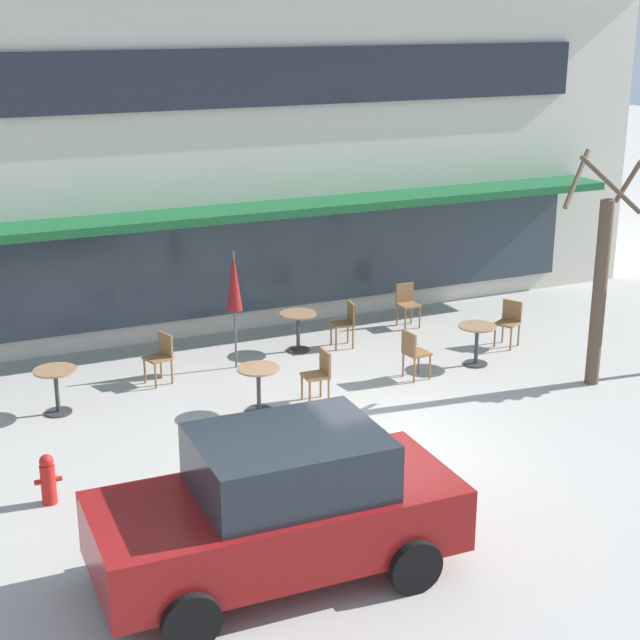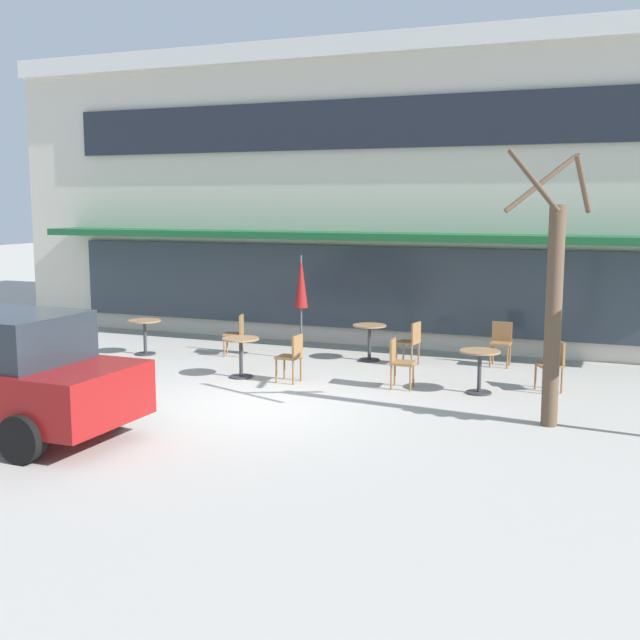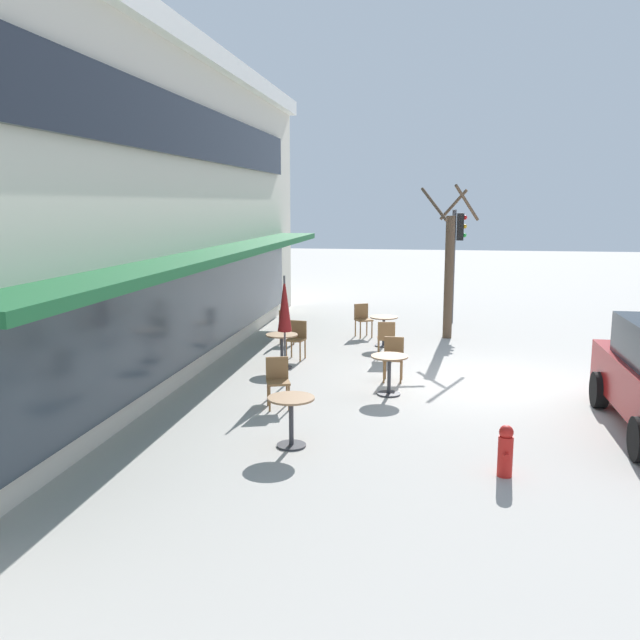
{
  "view_description": "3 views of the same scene",
  "coord_description": "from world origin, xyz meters",
  "px_view_note": "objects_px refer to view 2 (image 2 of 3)",
  "views": [
    {
      "loc": [
        -6.28,
        -12.03,
        6.34
      ],
      "look_at": [
        0.26,
        2.54,
        1.19
      ],
      "focal_mm": 55.0,
      "sensor_mm": 36.0,
      "label": 1
    },
    {
      "loc": [
        5.84,
        -11.36,
        3.31
      ],
      "look_at": [
        -0.13,
        3.39,
        0.95
      ],
      "focal_mm": 45.0,
      "sensor_mm": 36.0,
      "label": 2
    },
    {
      "loc": [
        -13.6,
        1.17,
        3.59
      ],
      "look_at": [
        -0.0,
        3.39,
        1.21
      ],
      "focal_mm": 38.0,
      "sensor_mm": 36.0,
      "label": 3
    }
  ],
  "objects_px": {
    "cafe_chair_1": "(411,340)",
    "street_tree": "(553,302)",
    "fire_hydrant": "(22,362)",
    "cafe_chair_3": "(237,332)",
    "cafe_chair_5": "(553,362)",
    "cafe_table_near_wall": "(145,331)",
    "cafe_table_by_tree": "(480,364)",
    "cafe_chair_2": "(398,359)",
    "cafe_chair_4": "(501,340)",
    "cafe_table_mid_patio": "(241,351)",
    "cafe_chair_0": "(292,354)",
    "patio_umbrella_green_folded": "(301,283)",
    "cafe_table_streetside": "(369,336)"
  },
  "relations": [
    {
      "from": "cafe_chair_1",
      "to": "cafe_table_streetside",
      "type": "bearing_deg",
      "value": 171.04
    },
    {
      "from": "cafe_table_near_wall",
      "to": "cafe_chair_0",
      "type": "distance_m",
      "value": 4.28
    },
    {
      "from": "cafe_table_by_tree",
      "to": "cafe_chair_4",
      "type": "distance_m",
      "value": 2.54
    },
    {
      "from": "cafe_chair_1",
      "to": "street_tree",
      "type": "xyz_separation_m",
      "value": [
        3.1,
        -3.52,
        1.32
      ]
    },
    {
      "from": "cafe_chair_2",
      "to": "street_tree",
      "type": "bearing_deg",
      "value": -28.01
    },
    {
      "from": "cafe_table_streetside",
      "to": "cafe_chair_4",
      "type": "xyz_separation_m",
      "value": [
        2.64,
        0.5,
        0.01
      ]
    },
    {
      "from": "cafe_chair_1",
      "to": "fire_hydrant",
      "type": "distance_m",
      "value": 7.53
    },
    {
      "from": "cafe_table_near_wall",
      "to": "cafe_chair_0",
      "type": "height_order",
      "value": "cafe_chair_0"
    },
    {
      "from": "cafe_table_near_wall",
      "to": "fire_hydrant",
      "type": "bearing_deg",
      "value": -101.92
    },
    {
      "from": "cafe_chair_2",
      "to": "cafe_chair_3",
      "type": "relative_size",
      "value": 1.0
    },
    {
      "from": "cafe_table_mid_patio",
      "to": "cafe_chair_2",
      "type": "height_order",
      "value": "cafe_chair_2"
    },
    {
      "from": "cafe_chair_3",
      "to": "cafe_chair_5",
      "type": "xyz_separation_m",
      "value": [
        6.7,
        -0.84,
        0.0
      ]
    },
    {
      "from": "cafe_chair_5",
      "to": "cafe_chair_3",
      "type": "bearing_deg",
      "value": 172.84
    },
    {
      "from": "cafe_chair_1",
      "to": "cafe_chair_2",
      "type": "xyz_separation_m",
      "value": [
        0.34,
        -2.05,
        0.0
      ]
    },
    {
      "from": "cafe_table_mid_patio",
      "to": "fire_hydrant",
      "type": "height_order",
      "value": "cafe_table_mid_patio"
    },
    {
      "from": "patio_umbrella_green_folded",
      "to": "cafe_chair_0",
      "type": "height_order",
      "value": "patio_umbrella_green_folded"
    },
    {
      "from": "cafe_table_near_wall",
      "to": "cafe_chair_5",
      "type": "height_order",
      "value": "cafe_chair_5"
    },
    {
      "from": "cafe_table_near_wall",
      "to": "cafe_chair_4",
      "type": "relative_size",
      "value": 0.85
    },
    {
      "from": "cafe_table_by_tree",
      "to": "fire_hydrant",
      "type": "height_order",
      "value": "cafe_table_by_tree"
    },
    {
      "from": "cafe_chair_0",
      "to": "cafe_chair_1",
      "type": "distance_m",
      "value": 2.83
    },
    {
      "from": "cafe_table_near_wall",
      "to": "street_tree",
      "type": "xyz_separation_m",
      "value": [
        8.79,
        -2.48,
        1.33
      ]
    },
    {
      "from": "cafe_chair_1",
      "to": "cafe_chair_5",
      "type": "bearing_deg",
      "value": -23.08
    },
    {
      "from": "cafe_table_mid_patio",
      "to": "cafe_table_by_tree",
      "type": "bearing_deg",
      "value": 5.29
    },
    {
      "from": "fire_hydrant",
      "to": "cafe_chair_1",
      "type": "bearing_deg",
      "value": 32.75
    },
    {
      "from": "cafe_chair_5",
      "to": "fire_hydrant",
      "type": "bearing_deg",
      "value": -163.01
    },
    {
      "from": "cafe_table_streetside",
      "to": "cafe_chair_1",
      "type": "height_order",
      "value": "cafe_chair_1"
    },
    {
      "from": "cafe_chair_1",
      "to": "street_tree",
      "type": "distance_m",
      "value": 4.87
    },
    {
      "from": "cafe_chair_1",
      "to": "cafe_chair_5",
      "type": "relative_size",
      "value": 1.0
    },
    {
      "from": "cafe_chair_3",
      "to": "cafe_chair_5",
      "type": "height_order",
      "value": "same"
    },
    {
      "from": "cafe_chair_3",
      "to": "cafe_table_by_tree",
      "type": "bearing_deg",
      "value": -15.14
    },
    {
      "from": "cafe_chair_3",
      "to": "street_tree",
      "type": "xyz_separation_m",
      "value": [
        6.87,
        -3.11,
        1.32
      ]
    },
    {
      "from": "cafe_table_mid_patio",
      "to": "cafe_chair_1",
      "type": "bearing_deg",
      "value": 40.78
    },
    {
      "from": "cafe_table_mid_patio",
      "to": "cafe_table_near_wall",
      "type": "bearing_deg",
      "value": 157.19
    },
    {
      "from": "cafe_table_by_tree",
      "to": "cafe_chair_4",
      "type": "xyz_separation_m",
      "value": [
        -0.05,
        2.54,
        0.01
      ]
    },
    {
      "from": "patio_umbrella_green_folded",
      "to": "street_tree",
      "type": "relative_size",
      "value": 0.54
    },
    {
      "from": "cafe_chair_2",
      "to": "cafe_chair_1",
      "type": "bearing_deg",
      "value": 99.41
    },
    {
      "from": "cafe_table_near_wall",
      "to": "cafe_chair_0",
      "type": "bearing_deg",
      "value": -17.48
    },
    {
      "from": "cafe_table_streetside",
      "to": "patio_umbrella_green_folded",
      "type": "height_order",
      "value": "patio_umbrella_green_folded"
    },
    {
      "from": "cafe_chair_3",
      "to": "cafe_chair_5",
      "type": "bearing_deg",
      "value": -7.16
    },
    {
      "from": "cafe_table_streetside",
      "to": "cafe_chair_5",
      "type": "distance_m",
      "value": 4.11
    },
    {
      "from": "cafe_table_by_tree",
      "to": "cafe_chair_2",
      "type": "distance_m",
      "value": 1.42
    },
    {
      "from": "cafe_table_by_tree",
      "to": "cafe_chair_3",
      "type": "height_order",
      "value": "cafe_chair_3"
    },
    {
      "from": "cafe_chair_4",
      "to": "cafe_chair_5",
      "type": "bearing_deg",
      "value": -57.15
    },
    {
      "from": "cafe_table_mid_patio",
      "to": "cafe_chair_3",
      "type": "relative_size",
      "value": 0.85
    },
    {
      "from": "cafe_table_near_wall",
      "to": "cafe_chair_3",
      "type": "distance_m",
      "value": 2.02
    },
    {
      "from": "cafe_table_mid_patio",
      "to": "patio_umbrella_green_folded",
      "type": "relative_size",
      "value": 0.35
    },
    {
      "from": "cafe_table_by_tree",
      "to": "cafe_chair_0",
      "type": "distance_m",
      "value": 3.39
    },
    {
      "from": "patio_umbrella_green_folded",
      "to": "cafe_table_by_tree",
      "type": "bearing_deg",
      "value": -22.28
    },
    {
      "from": "cafe_table_by_tree",
      "to": "cafe_chair_0",
      "type": "bearing_deg",
      "value": -172.7
    },
    {
      "from": "cafe_chair_2",
      "to": "cafe_table_streetside",
      "type": "bearing_deg",
      "value": 120.21
    }
  ]
}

